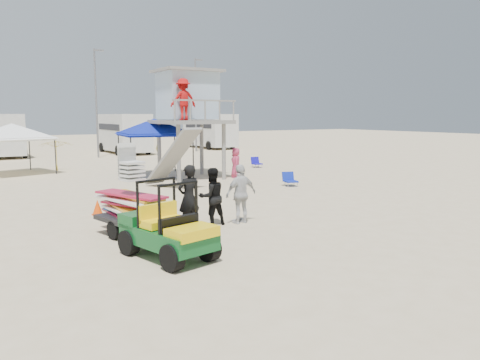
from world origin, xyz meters
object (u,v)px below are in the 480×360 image
man_left (189,198)px  lifeguard_tower (187,100)px  utility_cart (167,223)px  surf_trailer (132,203)px  canopy_blue (154,121)px

man_left → lifeguard_tower: bearing=-121.7°
utility_cart → man_left: bearing=53.2°
surf_trailer → lifeguard_tower: lifeguard_tower is taller
surf_trailer → utility_cart: bearing=-90.1°
lifeguard_tower → utility_cart: bearing=-117.9°
lifeguard_tower → canopy_blue: (-1.10, 1.70, -1.09)m
surf_trailer → lifeguard_tower: 11.82m
man_left → lifeguard_tower: (4.77, 9.84, 3.02)m
utility_cart → surf_trailer: surf_trailer is taller
surf_trailer → canopy_blue: size_ratio=0.68×
utility_cart → surf_trailer: bearing=89.9°
surf_trailer → lifeguard_tower: size_ratio=0.47×
lifeguard_tower → canopy_blue: bearing=123.0°
man_left → lifeguard_tower: 11.34m
man_left → canopy_blue: size_ratio=0.50×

